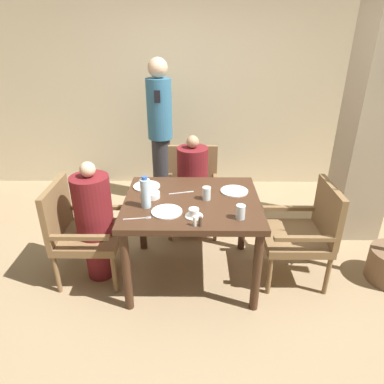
% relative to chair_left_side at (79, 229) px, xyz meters
% --- Properties ---
extents(ground_plane, '(16.00, 16.00, 0.00)m').
position_rel_chair_left_side_xyz_m(ground_plane, '(0.98, 0.00, -0.49)').
color(ground_plane, '#9E8460').
extents(wall_back, '(8.00, 0.06, 2.80)m').
position_rel_chair_left_side_xyz_m(wall_back, '(0.98, 2.16, 0.91)').
color(wall_back, beige).
rests_on(wall_back, ground_plane).
extents(pillar_stone, '(0.46, 0.46, 2.70)m').
position_rel_chair_left_side_xyz_m(pillar_stone, '(2.74, 0.81, 0.86)').
color(pillar_stone, tan).
rests_on(pillar_stone, ground_plane).
extents(dining_table, '(1.13, 0.96, 0.77)m').
position_rel_chair_left_side_xyz_m(dining_table, '(0.98, 0.00, 0.18)').
color(dining_table, '#422819').
rests_on(dining_table, ground_plane).
extents(chair_left_side, '(0.55, 0.55, 0.90)m').
position_rel_chair_left_side_xyz_m(chair_left_side, '(0.00, 0.00, 0.00)').
color(chair_left_side, brown).
rests_on(chair_left_side, ground_plane).
extents(diner_in_left_chair, '(0.32, 0.32, 1.11)m').
position_rel_chair_left_side_xyz_m(diner_in_left_chair, '(0.14, 0.00, 0.08)').
color(diner_in_left_chair, maroon).
rests_on(diner_in_left_chair, ground_plane).
extents(chair_far_side, '(0.55, 0.55, 0.90)m').
position_rel_chair_left_side_xyz_m(chair_far_side, '(0.98, 0.90, 0.00)').
color(chair_far_side, brown).
rests_on(chair_far_side, ground_plane).
extents(diner_in_far_chair, '(0.32, 0.32, 1.10)m').
position_rel_chair_left_side_xyz_m(diner_in_far_chair, '(0.98, 0.75, 0.08)').
color(diner_in_far_chair, maroon).
rests_on(diner_in_far_chair, ground_plane).
extents(chair_right_side, '(0.55, 0.55, 0.90)m').
position_rel_chair_left_side_xyz_m(chair_right_side, '(1.96, 0.00, 0.00)').
color(chair_right_side, brown).
rests_on(chair_right_side, ground_plane).
extents(standing_host, '(0.30, 0.34, 1.78)m').
position_rel_chair_left_side_xyz_m(standing_host, '(0.58, 1.58, 0.47)').
color(standing_host, '#2D2D33').
rests_on(standing_host, ground_plane).
extents(plate_main_left, '(0.24, 0.24, 0.01)m').
position_rel_chair_left_side_xyz_m(plate_main_left, '(0.79, -0.21, 0.29)').
color(plate_main_left, white).
rests_on(plate_main_left, dining_table).
extents(plate_main_right, '(0.24, 0.24, 0.01)m').
position_rel_chair_left_side_xyz_m(plate_main_right, '(1.35, 0.16, 0.29)').
color(plate_main_right, white).
rests_on(plate_main_right, dining_table).
extents(plate_dessert_center, '(0.24, 0.24, 0.01)m').
position_rel_chair_left_side_xyz_m(plate_dessert_center, '(0.57, 0.26, 0.29)').
color(plate_dessert_center, white).
rests_on(plate_dessert_center, dining_table).
extents(teacup_with_saucer, '(0.14, 0.14, 0.07)m').
position_rel_chair_left_side_xyz_m(teacup_with_saucer, '(1.00, -0.28, 0.31)').
color(teacup_with_saucer, white).
rests_on(teacup_with_saucer, dining_table).
extents(bowl_small, '(0.14, 0.14, 0.05)m').
position_rel_chair_left_side_xyz_m(bowl_small, '(0.64, 0.04, 0.31)').
color(bowl_small, white).
rests_on(bowl_small, dining_table).
extents(water_bottle, '(0.08, 0.08, 0.26)m').
position_rel_chair_left_side_xyz_m(water_bottle, '(0.62, -0.12, 0.41)').
color(water_bottle, silver).
rests_on(water_bottle, dining_table).
extents(glass_tall_near, '(0.07, 0.07, 0.11)m').
position_rel_chair_left_side_xyz_m(glass_tall_near, '(1.10, 0.01, 0.34)').
color(glass_tall_near, silver).
rests_on(glass_tall_near, dining_table).
extents(glass_tall_mid, '(0.07, 0.07, 0.11)m').
position_rel_chair_left_side_xyz_m(glass_tall_mid, '(1.35, -0.30, 0.34)').
color(glass_tall_mid, silver).
rests_on(glass_tall_mid, dining_table).
extents(salt_shaker, '(0.03, 0.03, 0.08)m').
position_rel_chair_left_side_xyz_m(salt_shaker, '(1.01, -0.41, 0.32)').
color(salt_shaker, white).
rests_on(salt_shaker, dining_table).
extents(pepper_shaker, '(0.03, 0.03, 0.07)m').
position_rel_chair_left_side_xyz_m(pepper_shaker, '(1.05, -0.41, 0.32)').
color(pepper_shaker, '#4C3D2D').
rests_on(pepper_shaker, dining_table).
extents(fork_beside_plate, '(0.21, 0.05, 0.00)m').
position_rel_chair_left_side_xyz_m(fork_beside_plate, '(0.60, -0.31, 0.29)').
color(fork_beside_plate, silver).
rests_on(fork_beside_plate, dining_table).
extents(knife_beside_plate, '(0.22, 0.07, 0.00)m').
position_rel_chair_left_side_xyz_m(knife_beside_plate, '(0.90, 0.14, 0.29)').
color(knife_beside_plate, silver).
rests_on(knife_beside_plate, dining_table).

